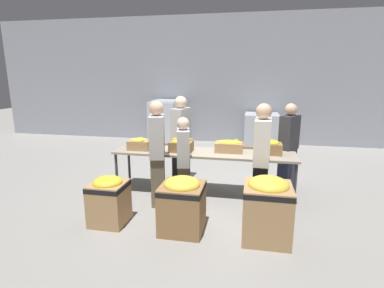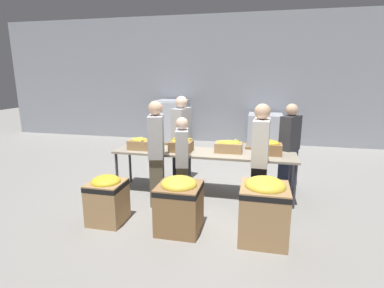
{
  "view_description": "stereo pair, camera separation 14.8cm",
  "coord_description": "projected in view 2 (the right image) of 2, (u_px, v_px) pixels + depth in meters",
  "views": [
    {
      "loc": [
        0.81,
        -5.21,
        2.18
      ],
      "look_at": [
        -0.24,
        0.13,
        0.91
      ],
      "focal_mm": 28.0,
      "sensor_mm": 36.0,
      "label": 1
    },
    {
      "loc": [
        0.96,
        -5.17,
        2.18
      ],
      "look_at": [
        -0.24,
        0.13,
        0.91
      ],
      "focal_mm": 28.0,
      "sensor_mm": 36.0,
      "label": 2
    }
  ],
  "objects": [
    {
      "name": "ground_plane",
      "position": [
        203.0,
        193.0,
        5.61
      ],
      "size": [
        30.0,
        30.0,
        0.0
      ],
      "primitive_type": "plane",
      "color": "gray"
    },
    {
      "name": "wall_back",
      "position": [
        230.0,
        80.0,
        9.47
      ],
      "size": [
        16.0,
        0.08,
        4.0
      ],
      "color": "#9399A3",
      "rests_on": "ground_plane"
    },
    {
      "name": "sorting_table",
      "position": [
        203.0,
        155.0,
        5.44
      ],
      "size": [
        3.29,
        0.71,
        0.81
      ],
      "color": "#9E937F",
      "rests_on": "ground_plane"
    },
    {
      "name": "banana_box_0",
      "position": [
        140.0,
        143.0,
        5.6
      ],
      "size": [
        0.4,
        0.26,
        0.24
      ],
      "color": "tan",
      "rests_on": "sorting_table"
    },
    {
      "name": "banana_box_1",
      "position": [
        181.0,
        145.0,
        5.46
      ],
      "size": [
        0.41,
        0.34,
        0.25
      ],
      "color": "olive",
      "rests_on": "sorting_table"
    },
    {
      "name": "banana_box_2",
      "position": [
        229.0,
        146.0,
        5.39
      ],
      "size": [
        0.48,
        0.29,
        0.23
      ],
      "color": "tan",
      "rests_on": "sorting_table"
    },
    {
      "name": "banana_box_3",
      "position": [
        270.0,
        147.0,
        5.22
      ],
      "size": [
        0.38,
        0.3,
        0.27
      ],
      "color": "olive",
      "rests_on": "sorting_table"
    },
    {
      "name": "volunteer_0",
      "position": [
        182.0,
        140.0,
        6.06
      ],
      "size": [
        0.34,
        0.51,
        1.77
      ],
      "rotation": [
        0.0,
        0.0,
        -1.8
      ],
      "color": "black",
      "rests_on": "ground_plane"
    },
    {
      "name": "volunteer_1",
      "position": [
        260.0,
        162.0,
        4.57
      ],
      "size": [
        0.26,
        0.49,
        1.76
      ],
      "rotation": [
        0.0,
        0.0,
        1.51
      ],
      "color": "black",
      "rests_on": "ground_plane"
    },
    {
      "name": "volunteer_2",
      "position": [
        289.0,
        148.0,
        5.61
      ],
      "size": [
        0.42,
        0.5,
        1.66
      ],
      "rotation": [
        0.0,
        0.0,
        -2.11
      ],
      "color": "#2D3856",
      "rests_on": "ground_plane"
    },
    {
      "name": "volunteer_3",
      "position": [
        157.0,
        154.0,
        5.02
      ],
      "size": [
        0.35,
        0.52,
        1.76
      ],
      "rotation": [
        0.0,
        0.0,
        1.82
      ],
      "color": "#6B604C",
      "rests_on": "ground_plane"
    },
    {
      "name": "volunteer_4",
      "position": [
        182.0,
        163.0,
        4.96
      ],
      "size": [
        0.29,
        0.44,
        1.51
      ],
      "rotation": [
        0.0,
        0.0,
        1.8
      ],
      "color": "#6B604C",
      "rests_on": "ground_plane"
    },
    {
      "name": "donation_bin_0",
      "position": [
        107.0,
        198.0,
        4.45
      ],
      "size": [
        0.51,
        0.51,
        0.73
      ],
      "color": "tan",
      "rests_on": "ground_plane"
    },
    {
      "name": "donation_bin_1",
      "position": [
        179.0,
        202.0,
        4.21
      ],
      "size": [
        0.6,
        0.6,
        0.8
      ],
      "color": "olive",
      "rests_on": "ground_plane"
    },
    {
      "name": "donation_bin_2",
      "position": [
        264.0,
        207.0,
        3.95
      ],
      "size": [
        0.63,
        0.63,
        0.88
      ],
      "color": "tan",
      "rests_on": "ground_plane"
    },
    {
      "name": "pallet_stack_0",
      "position": [
        168.0,
        124.0,
        9.45
      ],
      "size": [
        0.9,
        0.9,
        1.36
      ],
      "color": "olive",
      "rests_on": "ground_plane"
    },
    {
      "name": "pallet_stack_1",
      "position": [
        265.0,
        132.0,
        8.96
      ],
      "size": [
        1.07,
        1.07,
        1.04
      ],
      "color": "olive",
      "rests_on": "ground_plane"
    },
    {
      "name": "pallet_stack_2",
      "position": [
        172.0,
        122.0,
        9.57
      ],
      "size": [
        1.02,
        1.02,
        1.39
      ],
      "color": "olive",
      "rests_on": "ground_plane"
    }
  ]
}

